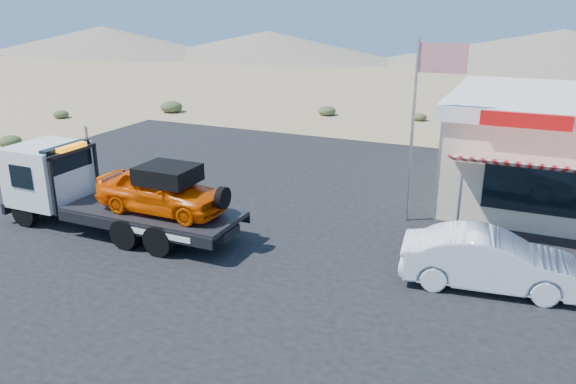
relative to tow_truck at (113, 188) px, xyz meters
name	(u,v)px	position (x,y,z in m)	size (l,w,h in m)	color
ground	(218,247)	(3.66, 0.17, -1.44)	(120.00, 120.00, 0.00)	#987E56
asphalt_lot	(316,223)	(5.66, 3.17, -1.43)	(32.00, 24.00, 0.02)	black
tow_truck	(113,188)	(0.00, 0.00, 0.00)	(8.01, 2.37, 2.68)	black
white_sedan	(490,260)	(11.34, 0.89, -0.69)	(1.56, 4.47, 1.47)	silver
flagpole	(421,111)	(8.59, 4.67, 2.32)	(1.55, 0.10, 6.00)	#99999E
desert_scrub	(101,130)	(-10.02, 10.51, -1.12)	(26.02, 29.82, 0.79)	#364625
distant_hills	(382,47)	(-6.11, 55.31, 0.44)	(126.00, 48.00, 4.20)	#726B59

